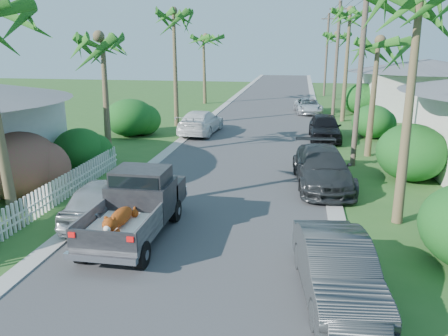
% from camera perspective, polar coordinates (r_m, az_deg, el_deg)
% --- Properties ---
extents(ground, '(120.00, 120.00, 0.00)m').
position_cam_1_polar(ground, '(10.93, -7.15, -16.72)').
color(ground, '#2D5A21').
rests_on(ground, ground).
extents(road, '(8.00, 100.00, 0.02)m').
position_cam_1_polar(road, '(34.38, 4.93, 6.16)').
color(road, '#38383A').
rests_on(road, ground).
extents(curb_left, '(0.60, 100.00, 0.06)m').
position_cam_1_polar(curb_left, '(35.00, -2.14, 6.41)').
color(curb_left, '#A5A39E').
rests_on(curb_left, ground).
extents(curb_right, '(0.60, 100.00, 0.06)m').
position_cam_1_polar(curb_right, '(34.29, 12.15, 5.86)').
color(curb_right, '#A5A39E').
rests_on(curb_right, ground).
extents(pickup_truck, '(1.98, 5.12, 2.06)m').
position_cam_1_polar(pickup_truck, '(14.14, -11.02, -4.45)').
color(pickup_truck, black).
rests_on(pickup_truck, ground).
extents(parked_car_rn, '(2.17, 4.67, 1.48)m').
position_cam_1_polar(parked_car_rn, '(10.89, 14.51, -12.74)').
color(parked_car_rn, '#2F3334').
rests_on(parked_car_rn, ground).
extents(parked_car_rm, '(2.73, 5.63, 1.58)m').
position_cam_1_polar(parked_car_rm, '(18.92, 12.70, 0.01)').
color(parked_car_rm, '#272A2C').
rests_on(parked_car_rm, ground).
extents(parked_car_rf, '(1.96, 4.69, 1.59)m').
position_cam_1_polar(parked_car_rf, '(28.09, 13.03, 5.19)').
color(parked_car_rf, black).
rests_on(parked_car_rf, ground).
extents(parked_car_rd, '(2.62, 4.76, 1.26)m').
position_cam_1_polar(parked_car_rd, '(38.66, 10.93, 7.96)').
color(parked_car_rd, silver).
rests_on(parked_car_rd, ground).
extents(parked_car_ln, '(1.92, 4.38, 1.47)m').
position_cam_1_polar(parked_car_ln, '(15.53, -15.36, -3.95)').
color(parked_car_ln, '#AFB2B6').
rests_on(parked_car_ln, ground).
extents(parked_car_lf, '(2.46, 5.42, 1.54)m').
position_cam_1_polar(parked_car_lf, '(29.34, -3.06, 5.99)').
color(parked_car_lf, white).
rests_on(parked_car_lf, ground).
extents(palm_l_b, '(4.40, 4.40, 7.40)m').
position_cam_1_polar(palm_l_b, '(22.88, -15.75, 16.13)').
color(palm_l_b, brown).
rests_on(palm_l_b, ground).
extents(palm_l_c, '(4.40, 4.40, 9.20)m').
position_cam_1_polar(palm_l_c, '(32.06, -6.62, 19.58)').
color(palm_l_c, brown).
rests_on(palm_l_c, ground).
extents(palm_l_d, '(4.40, 4.40, 7.70)m').
position_cam_1_polar(palm_l_d, '(43.76, -2.65, 16.77)').
color(palm_l_d, brown).
rests_on(palm_l_d, ground).
extents(palm_r_b, '(4.40, 4.40, 7.20)m').
position_cam_1_polar(palm_r_b, '(24.05, 19.51, 15.32)').
color(palm_r_b, brown).
rests_on(palm_r_b, ground).
extents(palm_r_c, '(4.40, 4.40, 9.40)m').
position_cam_1_polar(palm_r_c, '(34.99, 16.19, 19.10)').
color(palm_r_c, brown).
rests_on(palm_r_c, ground).
extents(palm_r_d, '(4.40, 4.40, 8.00)m').
position_cam_1_polar(palm_r_d, '(48.90, 14.70, 16.56)').
color(palm_r_d, brown).
rests_on(palm_r_d, ground).
extents(shrub_l_b, '(3.00, 3.30, 2.60)m').
position_cam_1_polar(shrub_l_b, '(18.76, -25.15, 0.33)').
color(shrub_l_b, '#AC1840').
rests_on(shrub_l_b, ground).
extents(shrub_l_c, '(2.40, 2.64, 2.00)m').
position_cam_1_polar(shrub_l_c, '(21.92, -18.36, 2.33)').
color(shrub_l_c, '#134314').
rests_on(shrub_l_c, ground).
extents(shrub_l_d, '(3.20, 3.52, 2.40)m').
position_cam_1_polar(shrub_l_d, '(29.24, -12.18, 6.47)').
color(shrub_l_d, '#134314').
rests_on(shrub_l_d, ground).
extents(shrub_r_b, '(3.00, 3.30, 2.50)m').
position_cam_1_polar(shrub_r_b, '(20.89, 23.27, 1.90)').
color(shrub_r_b, '#134314').
rests_on(shrub_r_b, ground).
extents(shrub_r_c, '(2.60, 2.86, 2.10)m').
position_cam_1_polar(shrub_r_c, '(29.53, 18.83, 5.77)').
color(shrub_r_c, '#134314').
rests_on(shrub_r_c, ground).
extents(shrub_r_d, '(3.20, 3.52, 2.60)m').
position_cam_1_polar(shrub_r_d, '(39.37, 17.45, 8.64)').
color(shrub_r_d, '#134314').
rests_on(shrub_r_d, ground).
extents(picket_fence, '(0.10, 11.00, 1.00)m').
position_cam_1_polar(picket_fence, '(17.62, -20.92, -2.87)').
color(picket_fence, white).
rests_on(picket_fence, ground).
extents(house_right_far, '(9.00, 8.00, 4.60)m').
position_cam_1_polar(house_right_far, '(40.25, 24.70, 9.25)').
color(house_right_far, silver).
rests_on(house_right_far, ground).
extents(utility_pole_b, '(1.60, 0.26, 9.00)m').
position_cam_1_polar(utility_pole_b, '(21.97, 17.39, 11.98)').
color(utility_pole_b, brown).
rests_on(utility_pole_b, ground).
extents(utility_pole_c, '(1.60, 0.26, 9.00)m').
position_cam_1_polar(utility_pole_c, '(36.88, 14.49, 13.57)').
color(utility_pole_c, brown).
rests_on(utility_pole_c, ground).
extents(utility_pole_d, '(1.60, 0.26, 9.00)m').
position_cam_1_polar(utility_pole_d, '(51.85, 13.24, 14.23)').
color(utility_pole_d, brown).
rests_on(utility_pole_d, ground).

